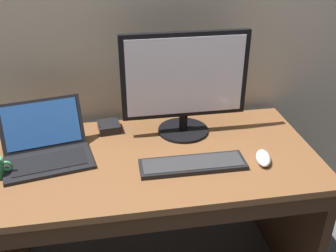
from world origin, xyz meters
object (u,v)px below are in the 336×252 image
(computer_mouse, at_px, (263,158))
(wired_keyboard, at_px, (193,164))
(external_drive_box, at_px, (109,127))
(external_monitor, at_px, (185,83))
(laptop_black, at_px, (46,149))

(computer_mouse, bearing_deg, wired_keyboard, -167.86)
(external_drive_box, bearing_deg, computer_mouse, -31.50)
(external_monitor, xyz_separation_m, external_drive_box, (-0.35, 0.08, -0.24))
(external_monitor, xyz_separation_m, computer_mouse, (0.28, -0.30, -0.24))
(computer_mouse, relative_size, external_drive_box, 1.11)
(computer_mouse, bearing_deg, laptop_black, -176.40)
(external_monitor, bearing_deg, computer_mouse, -47.36)
(laptop_black, bearing_deg, wired_keyboard, -15.64)
(laptop_black, height_order, computer_mouse, laptop_black)
(external_monitor, bearing_deg, external_drive_box, 166.72)
(external_monitor, distance_m, computer_mouse, 0.48)
(laptop_black, bearing_deg, computer_mouse, -11.53)
(wired_keyboard, xyz_separation_m, external_drive_box, (-0.33, 0.37, 0.01))
(external_monitor, height_order, computer_mouse, external_monitor)
(external_monitor, height_order, wired_keyboard, external_monitor)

